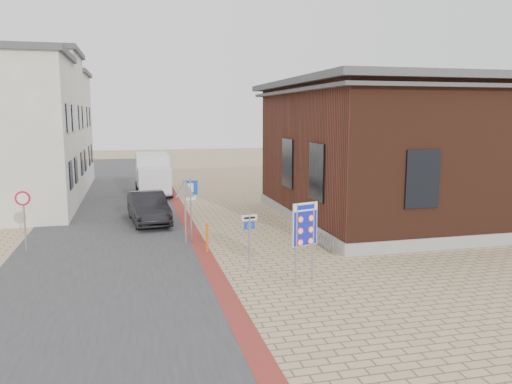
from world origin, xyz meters
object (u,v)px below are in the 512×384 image
box_truck (153,174)px  parking_sign (191,199)px  border_sign (305,226)px  sedan (148,208)px  essen_sign (249,232)px  bollard (207,238)px

box_truck → parking_sign: box_truck is taller
border_sign → parking_sign: size_ratio=0.98×
sedan → parking_sign: size_ratio=1.71×
sedan → border_sign: size_ratio=1.75×
sedan → parking_sign: 4.64m
box_truck → sedan: bearing=-94.8°
essen_sign → bollard: essen_sign is taller
box_truck → bollard: 14.60m
box_truck → border_sign: 19.18m
box_truck → essen_sign: box_truck is taller
box_truck → border_sign: bearing=-79.6°
essen_sign → parking_sign: parking_sign is taller
sedan → bollard: sedan is taller
border_sign → parking_sign: (-2.75, 6.00, -0.04)m
border_sign → bollard: (-2.35, 4.30, -1.28)m
border_sign → bollard: bearing=102.2°
sedan → parking_sign: bearing=-76.0°
sedan → box_truck: box_truck is taller
border_sign → bollard: border_sign is taller
essen_sign → parking_sign: (-1.45, 4.20, 0.49)m
sedan → bollard: (1.96, -5.94, -0.18)m
sedan → border_sign: 11.16m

